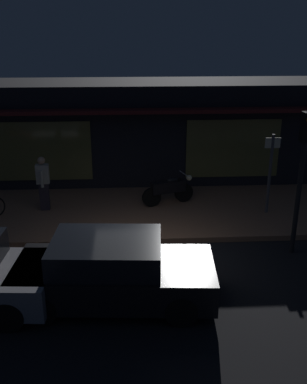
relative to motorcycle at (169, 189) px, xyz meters
The scene contains 8 objects.
ground_plane 3.62m from the motorcycle, 104.46° to the right, with size 60.00×60.00×0.00m, color black.
sidewalk_slab 1.15m from the motorcycle, 153.21° to the right, with size 18.00×4.00×0.15m, color #8C6047.
storefront_building 3.28m from the motorcycle, 106.85° to the left, with size 18.00×3.30×3.60m.
motorcycle is the anchor object (origin of this frame).
person_photographer 3.85m from the motorcycle, behind, with size 0.40×0.62×1.67m.
sign_post 3.12m from the motorcycle, 16.26° to the right, with size 0.44×0.09×2.40m.
traffic_light_pole 4.61m from the motorcycle, 47.15° to the right, with size 0.24×0.33×3.60m.
parked_car_across 5.23m from the motorcycle, 108.03° to the right, with size 4.21×2.04×1.42m.
Camera 1 is at (-0.33, -9.53, 5.46)m, focal length 41.56 mm.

